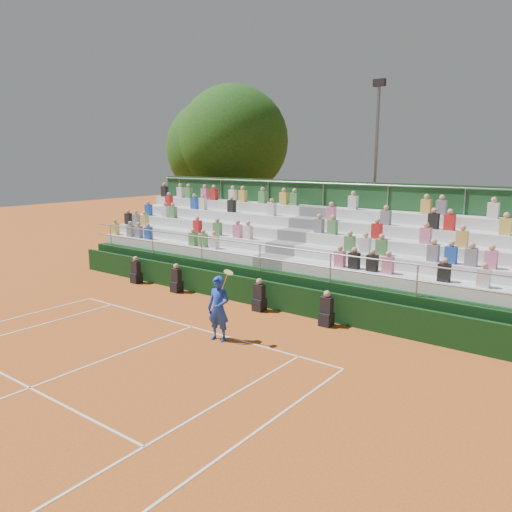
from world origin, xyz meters
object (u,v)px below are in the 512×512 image
Objects in this scene: tennis_player at (219,308)px; floodlight_mast at (376,160)px; tree_west at (217,149)px; tree_east at (233,141)px.

tennis_player is 0.24× the size of floodlight_mast.
tree_east is (1.51, -0.23, 0.45)m from tree_west.
floodlight_mast is (10.67, -0.03, -0.64)m from tree_west.
tennis_player is at bearing -85.38° from floodlight_mast.
floodlight_mast is at bearing 94.62° from tennis_player.
tree_west is at bearing 171.39° from tree_east.
tree_east is (-10.24, 13.12, 5.38)m from tennis_player.
floodlight_mast is at bearing -0.17° from tree_west.
tree_east reaches higher than floodlight_mast.
tennis_player is at bearing -48.64° from tree_west.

